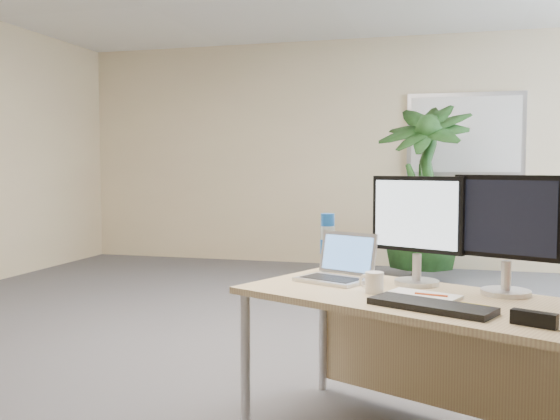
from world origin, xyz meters
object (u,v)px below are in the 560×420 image
(desk, at_px, (446,327))
(monitor_left, at_px, (417,223))
(laptop, at_px, (339,268))
(floor_plant, at_px, (422,209))
(monitor_right, at_px, (507,226))

(desk, bearing_deg, monitor_left, 122.21)
(monitor_left, distance_m, laptop, 0.43)
(floor_plant, xyz_separation_m, monitor_left, (0.13, -3.66, 0.18))
(monitor_left, distance_m, monitor_right, 0.40)
(monitor_left, bearing_deg, monitor_right, -19.50)
(desk, height_order, monitor_right, monitor_right)
(desk, bearing_deg, floor_plant, 93.98)
(desk, bearing_deg, monitor_right, 19.61)
(monitor_left, bearing_deg, laptop, 176.36)
(floor_plant, relative_size, laptop, 3.81)
(monitor_left, bearing_deg, floor_plant, 92.07)
(monitor_right, bearing_deg, desk, -160.39)
(floor_plant, relative_size, monitor_right, 2.96)
(floor_plant, xyz_separation_m, monitor_right, (0.51, -3.79, 0.19))
(floor_plant, xyz_separation_m, laptop, (-0.23, -3.63, -0.05))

